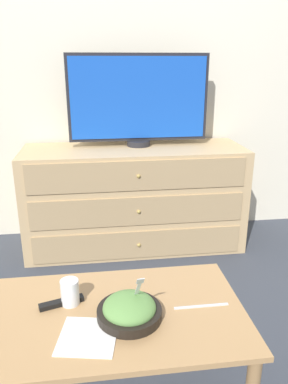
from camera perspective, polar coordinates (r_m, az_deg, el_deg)
ground_plane at (r=3.02m, az=-2.26°, el=-5.40°), size 12.00×12.00×0.00m
wall_back at (r=2.76m, az=-2.68°, el=20.11°), size 12.00×0.05×2.60m
dresser at (r=2.62m, az=-1.47°, el=-0.90°), size 1.49×0.52×0.71m
tv at (r=2.55m, az=-0.88°, el=13.89°), size 0.93×0.16×0.60m
coffee_table at (r=1.41m, az=-4.35°, el=-19.87°), size 0.91×0.54×0.44m
takeout_bowl at (r=1.33m, az=-2.24°, el=-17.50°), size 0.22×0.22×0.19m
drink_cup at (r=1.41m, az=-11.21°, el=-14.93°), size 0.07×0.07×0.09m
napkin at (r=1.28m, az=-8.55°, el=-20.94°), size 0.21×0.21×0.00m
knife at (r=1.40m, az=8.73°, el=-16.81°), size 0.20×0.01×0.01m
remote_control at (r=1.43m, az=-12.45°, el=-16.12°), size 0.16×0.07×0.02m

